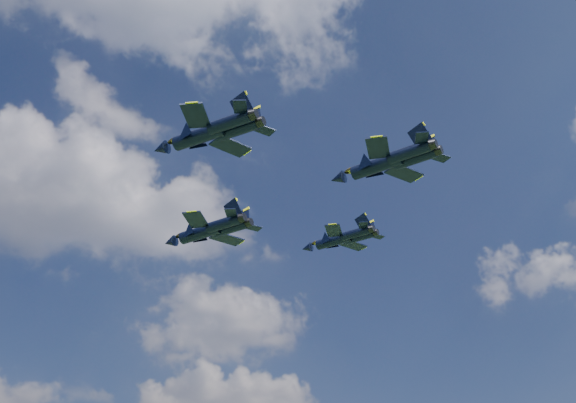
{
  "coord_description": "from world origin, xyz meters",
  "views": [
    {
      "loc": [
        -23.44,
        -87.91,
        9.7
      ],
      "look_at": [
        -1.53,
        4.58,
        62.26
      ],
      "focal_mm": 45.0,
      "sensor_mm": 36.0,
      "label": 1
    }
  ],
  "objects_px": {
    "jet_lead": "(198,233)",
    "jet_slot": "(373,166)",
    "jet_left": "(196,137)",
    "jet_right": "(331,241)"
  },
  "relations": [
    {
      "from": "jet_lead",
      "to": "jet_slot",
      "type": "xyz_separation_m",
      "value": [
        21.92,
        -24.11,
        1.47
      ]
    },
    {
      "from": "jet_lead",
      "to": "jet_left",
      "type": "xyz_separation_m",
      "value": [
        -3.56,
        -25.86,
        1.4
      ]
    },
    {
      "from": "jet_lead",
      "to": "jet_slot",
      "type": "distance_m",
      "value": 32.62
    },
    {
      "from": "jet_lead",
      "to": "jet_right",
      "type": "height_order",
      "value": "jet_right"
    },
    {
      "from": "jet_lead",
      "to": "jet_left",
      "type": "bearing_deg",
      "value": -142.08
    },
    {
      "from": "jet_right",
      "to": "jet_slot",
      "type": "relative_size",
      "value": 0.85
    },
    {
      "from": "jet_left",
      "to": "jet_right",
      "type": "xyz_separation_m",
      "value": [
        26.77,
        27.25,
        0.43
      ]
    },
    {
      "from": "jet_lead",
      "to": "jet_slot",
      "type": "relative_size",
      "value": 0.99
    },
    {
      "from": "jet_right",
      "to": "jet_left",
      "type": "bearing_deg",
      "value": -178.06
    },
    {
      "from": "jet_left",
      "to": "jet_right",
      "type": "bearing_deg",
      "value": -2.15
    }
  ]
}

